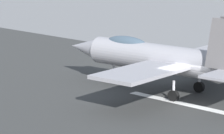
{
  "coord_description": "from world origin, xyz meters",
  "views": [
    {
      "loc": [
        -24.73,
        32.47,
        10.8
      ],
      "look_at": [
        4.24,
        2.29,
        2.2
      ],
      "focal_mm": 103.21,
      "sensor_mm": 36.0,
      "label": 1
    }
  ],
  "objects": [
    {
      "name": "fighter_jet",
      "position": [
        2.85,
        -1.56,
        2.45
      ],
      "size": [
        16.52,
        14.94,
        5.65
      ],
      "color": "gray",
      "rests_on": "ground"
    },
    {
      "name": "crew_person",
      "position": [
        14.06,
        -8.73,
        0.8
      ],
      "size": [
        0.52,
        0.53,
        1.6
      ],
      "color": "#1E2338",
      "rests_on": "ground"
    },
    {
      "name": "ground_plane",
      "position": [
        0.0,
        0.0,
        0.0
      ],
      "size": [
        400.0,
        400.0,
        0.0
      ],
      "primitive_type": "plane",
      "color": "slate"
    },
    {
      "name": "marker_cone_mid",
      "position": [
        9.6,
        -12.83,
        0.28
      ],
      "size": [
        0.44,
        0.44,
        0.55
      ],
      "primitive_type": "cone",
      "color": "orange",
      "rests_on": "ground"
    },
    {
      "name": "runway_strip",
      "position": [
        -0.02,
        0.0,
        0.01
      ],
      "size": [
        240.0,
        26.0,
        0.02
      ],
      "color": "#333433",
      "rests_on": "ground"
    }
  ]
}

